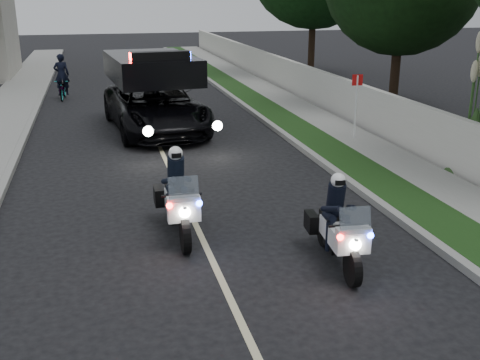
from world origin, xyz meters
name	(u,v)px	position (x,y,z in m)	size (l,w,h in m)	color
ground	(217,271)	(0.00, 0.00, 0.00)	(120.00, 120.00, 0.00)	black
curb_right	(272,126)	(4.10, 10.00, 0.07)	(0.20, 60.00, 0.15)	gray
grass_verge	(292,125)	(4.80, 10.00, 0.08)	(1.20, 60.00, 0.16)	#193814
sidewalk_right	(326,123)	(6.10, 10.00, 0.08)	(1.40, 60.00, 0.16)	gray
property_wall	(353,103)	(7.10, 10.00, 0.75)	(0.22, 60.00, 1.50)	beige
curb_left	(23,141)	(-4.10, 10.00, 0.07)	(0.20, 60.00, 0.15)	gray
lane_marking	(154,135)	(0.00, 10.00, 0.00)	(0.12, 50.00, 0.01)	#BFB78C
police_moto_left	(179,234)	(-0.39, 1.74, 0.00)	(0.72, 2.05, 1.74)	silver
police_moto_right	(336,263)	(2.08, -0.20, 0.00)	(0.67, 1.90, 1.62)	silver
police_suv	(156,131)	(0.14, 10.61, 0.00)	(2.82, 6.09, 2.96)	black
bicycle	(64,99)	(-3.15, 17.67, 0.00)	(0.58, 1.67, 0.87)	black
cyclist	(64,99)	(-3.15, 17.67, 0.00)	(0.64, 0.43, 1.78)	black
sign_post	(353,142)	(6.00, 7.51, 0.00)	(0.34, 0.34, 2.20)	#A00B10
pampas_far	(469,172)	(7.60, 3.86, 0.00)	(1.35, 1.35, 3.87)	beige
tree_right_c	(392,110)	(9.68, 11.84, 0.00)	(5.99, 5.99, 9.98)	black
tree_right_d	(310,77)	(9.88, 21.44, 0.00)	(7.16, 7.16, 11.93)	#143B13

